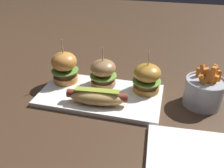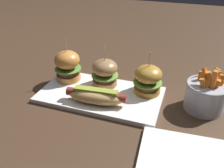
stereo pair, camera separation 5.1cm
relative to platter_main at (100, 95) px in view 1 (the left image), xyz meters
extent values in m
plane|color=#422D1E|center=(0.00, 0.00, -0.01)|extent=(3.00, 3.00, 0.00)
cube|color=white|center=(0.00, 0.00, 0.00)|extent=(0.38, 0.20, 0.01)
ellipsoid|color=tan|center=(0.01, -0.05, 0.03)|extent=(0.18, 0.07, 0.04)
cylinder|color=maroon|center=(0.01, -0.05, 0.03)|extent=(0.18, 0.04, 0.03)
cube|color=olive|center=(0.01, -0.05, 0.05)|extent=(0.13, 0.03, 0.01)
cylinder|color=#CB8139|center=(-0.14, 0.05, 0.02)|extent=(0.08, 0.08, 0.02)
cylinder|color=#3E2416|center=(-0.14, 0.05, 0.04)|extent=(0.08, 0.08, 0.02)
cylinder|color=#609338|center=(-0.14, 0.05, 0.05)|extent=(0.09, 0.09, 0.00)
ellipsoid|color=#CB8139|center=(-0.14, 0.05, 0.08)|extent=(0.08, 0.08, 0.06)
cylinder|color=tan|center=(-0.14, 0.05, 0.13)|extent=(0.00, 0.00, 0.06)
cylinder|color=#976F45|center=(-0.01, 0.05, 0.02)|extent=(0.08, 0.08, 0.02)
cylinder|color=#42211D|center=(-0.01, 0.05, 0.03)|extent=(0.07, 0.07, 0.01)
cylinder|color=#6B9E3D|center=(-0.01, 0.05, 0.04)|extent=(0.09, 0.09, 0.00)
ellipsoid|color=#976F45|center=(-0.01, 0.05, 0.07)|extent=(0.08, 0.08, 0.05)
cylinder|color=tan|center=(-0.01, 0.05, 0.11)|extent=(0.00, 0.00, 0.06)
cylinder|color=#B17C2D|center=(0.14, 0.05, 0.02)|extent=(0.08, 0.08, 0.02)
cylinder|color=brown|center=(0.14, 0.05, 0.03)|extent=(0.08, 0.08, 0.02)
cylinder|color=#6B9E3D|center=(0.14, 0.05, 0.04)|extent=(0.09, 0.09, 0.00)
ellipsoid|color=#B17C2D|center=(0.14, 0.05, 0.07)|extent=(0.08, 0.08, 0.05)
cylinder|color=tan|center=(0.14, 0.05, 0.11)|extent=(0.00, 0.00, 0.06)
cylinder|color=#A8AAB2|center=(0.31, 0.04, 0.03)|extent=(0.11, 0.11, 0.08)
torus|color=#A8AAB2|center=(0.31, 0.04, 0.07)|extent=(0.12, 0.12, 0.01)
cube|color=orange|center=(0.30, 0.03, 0.07)|extent=(0.03, 0.02, 0.06)
cube|color=orange|center=(0.32, 0.03, 0.08)|extent=(0.02, 0.02, 0.09)
cube|color=orange|center=(0.30, 0.04, 0.08)|extent=(0.03, 0.04, 0.08)
cube|color=orange|center=(0.31, 0.05, 0.08)|extent=(0.04, 0.02, 0.07)
cube|color=orange|center=(0.34, 0.06, 0.07)|extent=(0.02, 0.03, 0.06)
cube|color=orange|center=(0.31, 0.04, 0.08)|extent=(0.05, 0.03, 0.08)
cube|color=orange|center=(0.31, 0.04, 0.08)|extent=(0.05, 0.03, 0.09)
cube|color=orange|center=(0.33, 0.04, 0.07)|extent=(0.02, 0.02, 0.06)
cube|color=#CB6319|center=(0.28, 0.07, 0.07)|extent=(0.01, 0.02, 0.06)
cube|color=white|center=(0.28, -0.21, 0.00)|extent=(0.22, 0.22, 0.01)
camera|label=1|loc=(0.19, -0.60, 0.41)|focal=38.15mm
camera|label=2|loc=(0.24, -0.59, 0.41)|focal=38.15mm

